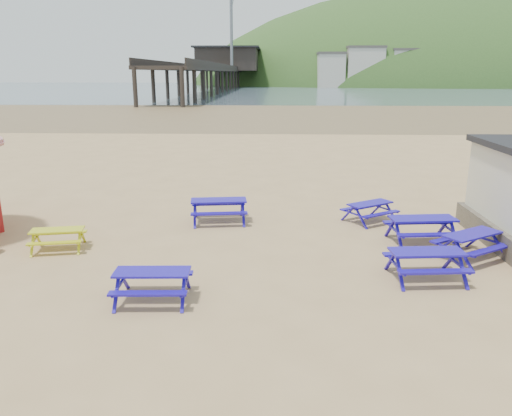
{
  "coord_description": "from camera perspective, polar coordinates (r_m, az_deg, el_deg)",
  "views": [
    {
      "loc": [
        0.22,
        -13.96,
        5.2
      ],
      "look_at": [
        -0.38,
        1.5,
        1.0
      ],
      "focal_mm": 35.0,
      "sensor_mm": 36.0,
      "label": 1
    }
  ],
  "objects": [
    {
      "name": "ground",
      "position": [
        14.9,
        1.24,
        -5.24
      ],
      "size": [
        400.0,
        400.0,
        0.0
      ],
      "primitive_type": "plane",
      "color": "tan",
      "rests_on": "ground"
    },
    {
      "name": "sea",
      "position": [
        184.03,
        2.21,
        13.55
      ],
      "size": [
        400.0,
        400.0,
        0.0
      ],
      "primitive_type": "plane",
      "color": "#465865",
      "rests_on": "ground"
    },
    {
      "name": "wet_sand",
      "position": [
        69.16,
        2.06,
        10.86
      ],
      "size": [
        400.0,
        400.0,
        0.0
      ],
      "primitive_type": "plane",
      "color": "olive",
      "rests_on": "ground"
    },
    {
      "name": "pier",
      "position": [
        193.05,
        -3.31,
        15.23
      ],
      "size": [
        24.0,
        220.0,
        39.29
      ],
      "color": "black",
      "rests_on": "ground"
    },
    {
      "name": "picnic_table_blue_d",
      "position": [
        12.1,
        -11.72,
        -8.67
      ],
      "size": [
        1.82,
        1.5,
        0.74
      ],
      "rotation": [
        0.0,
        0.0,
        0.05
      ],
      "color": "#1B0E95",
      "rests_on": "ground"
    },
    {
      "name": "headland_town",
      "position": [
        260.1,
        22.82,
        10.69
      ],
      "size": [
        264.0,
        144.0,
        108.0
      ],
      "color": "#2D4C1E",
      "rests_on": "ground"
    },
    {
      "name": "picnic_table_blue_b",
      "position": [
        16.49,
        18.41,
        -2.46
      ],
      "size": [
        2.17,
        1.82,
        0.84
      ],
      "rotation": [
        0.0,
        0.0,
        0.1
      ],
      "color": "#1B0E95",
      "rests_on": "ground"
    },
    {
      "name": "picnic_table_blue_f",
      "position": [
        15.69,
        23.36,
        -3.98
      ],
      "size": [
        2.32,
        2.22,
        0.76
      ],
      "rotation": [
        0.0,
        0.0,
        0.57
      ],
      "color": "#1B0E95",
      "rests_on": "ground"
    },
    {
      "name": "picnic_table_blue_c",
      "position": [
        18.41,
        12.86,
        -0.47
      ],
      "size": [
        2.14,
        2.05,
        0.7
      ],
      "rotation": [
        0.0,
        0.0,
        0.58
      ],
      "color": "#1B0E95",
      "rests_on": "ground"
    },
    {
      "name": "picnic_table_blue_e",
      "position": [
        13.71,
        18.85,
        -6.19
      ],
      "size": [
        2.0,
        1.67,
        0.78
      ],
      "rotation": [
        0.0,
        0.0,
        0.09
      ],
      "color": "#1B0E95",
      "rests_on": "ground"
    },
    {
      "name": "picnic_table_yellow",
      "position": [
        16.29,
        -21.68,
        -3.35
      ],
      "size": [
        1.75,
        1.52,
        0.64
      ],
      "rotation": [
        0.0,
        0.0,
        0.2
      ],
      "color": "#A4C411",
      "rests_on": "ground"
    },
    {
      "name": "picnic_table_blue_a",
      "position": [
        17.97,
        -4.26,
        -0.31
      ],
      "size": [
        2.16,
        1.83,
        0.83
      ],
      "rotation": [
        0.0,
        0.0,
        0.13
      ],
      "color": "#1B0E95",
      "rests_on": "ground"
    }
  ]
}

